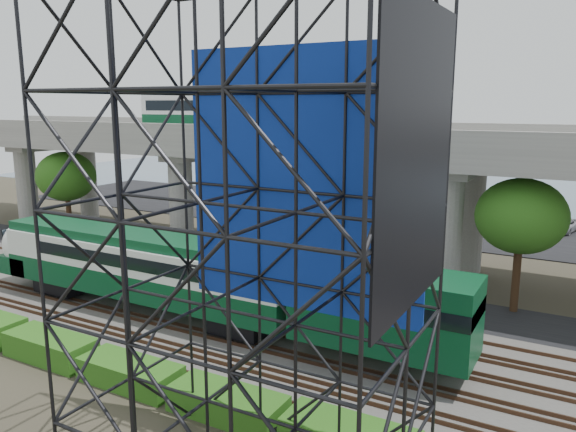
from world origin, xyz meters
The scene contains 13 objects.
ground centered at (0.00, 0.00, 0.00)m, with size 140.00×140.00×0.00m, color #474233.
ballast_bed centered at (0.00, 2.00, 0.10)m, with size 90.00×12.00×0.20m, color slate.
service_road centered at (0.00, 10.50, 0.04)m, with size 90.00×5.00×0.08m, color black.
parking_lot centered at (0.00, 34.00, 0.04)m, with size 90.00×18.00×0.08m, color black.
harbor_water centered at (0.00, 56.00, 0.01)m, with size 140.00×40.00×0.03m, color #465873.
rail_tracks centered at (0.00, 2.00, 0.28)m, with size 90.00×9.52×0.16m.
commuter_train centered at (-2.01, 2.00, 2.88)m, with size 29.30×3.06×4.30m.
overpass centered at (-0.71, 16.00, 8.21)m, with size 80.00×12.00×12.40m.
scaffold_tower centered at (9.43, -7.98, 7.47)m, with size 9.36×6.36×15.00m.
hedge_strip centered at (1.01, -4.30, 0.56)m, with size 34.60×1.80×1.20m.
trees centered at (-4.67, 16.17, 5.57)m, with size 40.94×16.94×7.69m.
suv centered at (-13.20, 10.32, 0.69)m, with size 2.04×4.42×1.23m, color black.
parked_cars centered at (0.49, 33.68, 0.69)m, with size 34.47×9.55×1.28m.
Camera 1 is at (17.47, -20.18, 11.71)m, focal length 35.00 mm.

